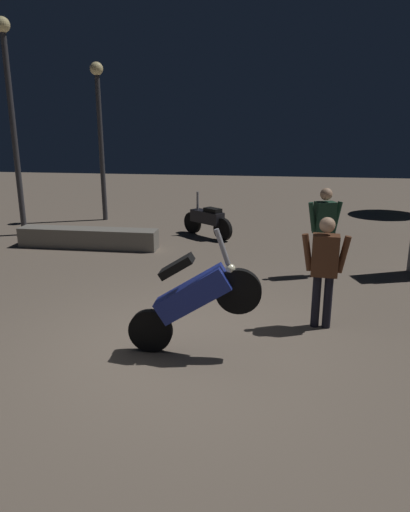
{
  "coord_description": "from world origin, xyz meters",
  "views": [
    {
      "loc": [
        1.18,
        -5.41,
        2.84
      ],
      "look_at": [
        0.27,
        0.9,
        1.0
      ],
      "focal_mm": 33.01,
      "sensor_mm": 36.0,
      "label": 1
    }
  ],
  "objects_px": {
    "motorcycle_blue_foreground": "(193,298)",
    "person_bystander_far": "(324,224)",
    "streetlamp_near": "(100,121)",
    "streetlamp_far": "(11,103)",
    "person_rider_beside": "(325,264)",
    "motorcycle_black_parked_left": "(207,220)"
  },
  "relations": [
    {
      "from": "motorcycle_blue_foreground",
      "to": "person_bystander_far",
      "type": "bearing_deg",
      "value": 60.33
    },
    {
      "from": "motorcycle_blue_foreground",
      "to": "person_bystander_far",
      "type": "relative_size",
      "value": 1.0
    },
    {
      "from": "person_rider_beside",
      "to": "streetlamp_near",
      "type": "relative_size",
      "value": 0.36
    },
    {
      "from": "motorcycle_black_parked_left",
      "to": "person_rider_beside",
      "type": "relative_size",
      "value": 0.86
    },
    {
      "from": "motorcycle_blue_foreground",
      "to": "motorcycle_black_parked_left",
      "type": "xyz_separation_m",
      "value": [
        -0.69,
        6.21,
        -0.31
      ]
    },
    {
      "from": "streetlamp_far",
      "to": "person_rider_beside",
      "type": "bearing_deg",
      "value": -33.64
    },
    {
      "from": "person_bystander_far",
      "to": "streetlamp_near",
      "type": "distance_m",
      "value": 7.61
    },
    {
      "from": "person_rider_beside",
      "to": "streetlamp_near",
      "type": "distance_m",
      "value": 9.09
    },
    {
      "from": "motorcycle_blue_foreground",
      "to": "person_rider_beside",
      "type": "distance_m",
      "value": 1.98
    },
    {
      "from": "motorcycle_blue_foreground",
      "to": "motorcycle_black_parked_left",
      "type": "height_order",
      "value": "motorcycle_blue_foreground"
    },
    {
      "from": "person_rider_beside",
      "to": "person_bystander_far",
      "type": "xyz_separation_m",
      "value": [
        0.22,
        2.38,
        0.05
      ]
    },
    {
      "from": "motorcycle_black_parked_left",
      "to": "person_rider_beside",
      "type": "bearing_deg",
      "value": 152.85
    },
    {
      "from": "person_bystander_far",
      "to": "streetlamp_far",
      "type": "height_order",
      "value": "streetlamp_far"
    },
    {
      "from": "person_rider_beside",
      "to": "streetlamp_far",
      "type": "bearing_deg",
      "value": 61.65
    },
    {
      "from": "person_bystander_far",
      "to": "motorcycle_blue_foreground",
      "type": "bearing_deg",
      "value": 133.59
    },
    {
      "from": "person_bystander_far",
      "to": "streetlamp_far",
      "type": "xyz_separation_m",
      "value": [
        -7.29,
        2.32,
        2.26
      ]
    },
    {
      "from": "streetlamp_far",
      "to": "person_bystander_far",
      "type": "bearing_deg",
      "value": -17.66
    },
    {
      "from": "motorcycle_blue_foreground",
      "to": "person_bystander_far",
      "type": "xyz_separation_m",
      "value": [
        1.88,
        3.44,
        0.25
      ]
    },
    {
      "from": "person_bystander_far",
      "to": "streetlamp_near",
      "type": "bearing_deg",
      "value": 35.04
    },
    {
      "from": "motorcycle_black_parked_left",
      "to": "person_rider_beside",
      "type": "distance_m",
      "value": 5.69
    },
    {
      "from": "motorcycle_black_parked_left",
      "to": "streetlamp_far",
      "type": "xyz_separation_m",
      "value": [
        -4.71,
        -0.45,
        2.82
      ]
    },
    {
      "from": "motorcycle_blue_foreground",
      "to": "motorcycle_black_parked_left",
      "type": "distance_m",
      "value": 6.25
    }
  ]
}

